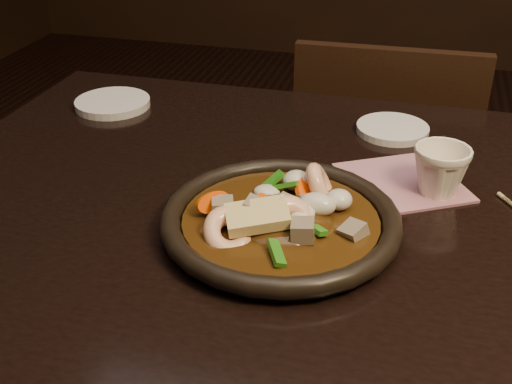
% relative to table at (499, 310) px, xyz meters
% --- Properties ---
extents(table, '(1.60, 0.90, 0.75)m').
position_rel_table_xyz_m(table, '(0.00, 0.00, 0.00)').
color(table, black).
rests_on(table, floor).
extents(chair, '(0.40, 0.40, 0.82)m').
position_rel_table_xyz_m(chair, '(-0.19, 0.65, -0.23)').
color(chair, black).
rests_on(chair, floor).
extents(plate, '(0.29, 0.29, 0.03)m').
position_rel_table_xyz_m(plate, '(-0.27, -0.02, 0.09)').
color(plate, black).
rests_on(plate, table).
extents(stirfry, '(0.22, 0.21, 0.06)m').
position_rel_table_xyz_m(stirfry, '(-0.27, -0.01, 0.10)').
color(stirfry, '#351E09').
rests_on(stirfry, plate).
extents(saucer_left, '(0.13, 0.13, 0.01)m').
position_rel_table_xyz_m(saucer_left, '(-0.64, 0.30, 0.08)').
color(saucer_left, silver).
rests_on(saucer_left, table).
extents(saucer_right, '(0.12, 0.12, 0.01)m').
position_rel_table_xyz_m(saucer_right, '(-0.16, 0.31, 0.08)').
color(saucer_right, silver).
rests_on(saucer_right, table).
extents(tea_cup, '(0.08, 0.07, 0.07)m').
position_rel_table_xyz_m(tea_cup, '(-0.09, 0.13, 0.11)').
color(tea_cup, white).
rests_on(tea_cup, table).
extents(napkin, '(0.21, 0.21, 0.00)m').
position_rel_table_xyz_m(napkin, '(-0.13, 0.15, 0.08)').
color(napkin, '#AA6879').
rests_on(napkin, table).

